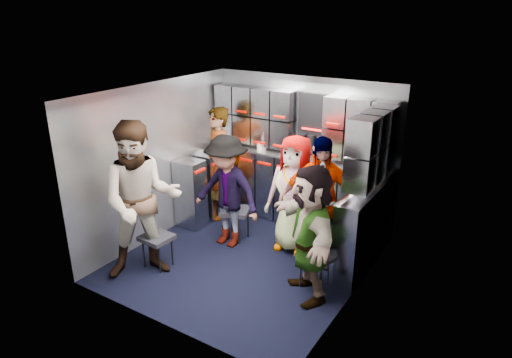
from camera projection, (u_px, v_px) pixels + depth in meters
The scene contains 29 objects.
floor at pixel (247, 259), 5.76m from camera, with size 3.00×3.00×0.00m, color black.
wall_back at pixel (303, 150), 6.57m from camera, with size 2.80×0.04×2.10m, color #91989F.
wall_left at pixel (158, 161), 6.08m from camera, with size 0.04×3.00×2.10m, color #91989F.
wall_right at pixel (360, 207), 4.69m from camera, with size 0.04×3.00×2.10m, color #91989F.
ceiling at pixel (245, 92), 5.01m from camera, with size 2.80×3.00×0.02m, color silver.
cart_bank_back at pixel (295, 190), 6.60m from camera, with size 2.68×0.38×0.99m, color gray.
cart_bank_left at pixel (199, 190), 6.62m from camera, with size 0.38×0.76×0.99m, color gray.
counter at pixel (296, 156), 6.42m from camera, with size 2.68×0.42×0.03m, color silver.
locker_bank_back at pixel (299, 122), 6.30m from camera, with size 2.68×0.28×0.82m, color gray.
locker_bank_right at pixel (372, 147), 5.16m from camera, with size 0.28×1.00×0.82m, color gray.
right_cabinet at pixel (362, 229), 5.44m from camera, with size 0.28×1.20×1.00m, color gray.
coffee_niche at pixel (313, 124), 6.26m from camera, with size 0.46×0.16×0.84m, color black, non-canonical shape.
red_latch_strip at pixel (289, 169), 6.31m from camera, with size 2.60×0.02×0.03m, color #AB0B01.
jump_seat_near_left at pixel (157, 239), 5.48m from camera, with size 0.37×0.35×0.41m.
jump_seat_mid_left at pixel (235, 213), 6.15m from camera, with size 0.46×0.45×0.43m.
jump_seat_center at pixel (300, 212), 6.02m from camera, with size 0.51×0.49×0.50m.
jump_seat_mid_right at pixel (323, 231), 5.69m from camera, with size 0.35×0.33×0.40m.
jump_seat_near_right at pixel (315, 259), 5.08m from camera, with size 0.44×0.43×0.40m.
attendant_standing at pixel (218, 164), 6.65m from camera, with size 0.61×0.40×1.67m, color black.
attendant_arc_a at pixel (142, 201), 5.14m from camera, with size 0.91×0.71×1.86m, color black.
attendant_arc_b at pixel (227, 192), 5.87m from camera, with size 0.97×0.56×1.50m, color black.
attendant_arc_c at pixel (294, 194), 5.76m from camera, with size 0.75×0.49×1.53m, color black.
attendant_arc_d at pixel (318, 203), 5.38m from camera, with size 0.96×0.40×1.63m, color black.
attendant_arc_e at pixel (310, 233), 4.79m from camera, with size 1.40×0.45×1.51m, color black.
bottle_left at pixel (264, 141), 6.57m from camera, with size 0.06×0.06×0.27m, color white.
bottle_mid at pixel (263, 142), 6.59m from camera, with size 0.06×0.06×0.22m, color white.
bottle_right at pixel (323, 152), 6.12m from camera, with size 0.06×0.06×0.24m, color white.
cup_left at pixel (260, 146), 6.63m from camera, with size 0.09×0.09×0.10m, color tan.
cup_right at pixel (383, 168), 5.73m from camera, with size 0.08×0.08×0.10m, color tan.
Camera 1 is at (2.76, -4.19, 3.00)m, focal length 32.00 mm.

